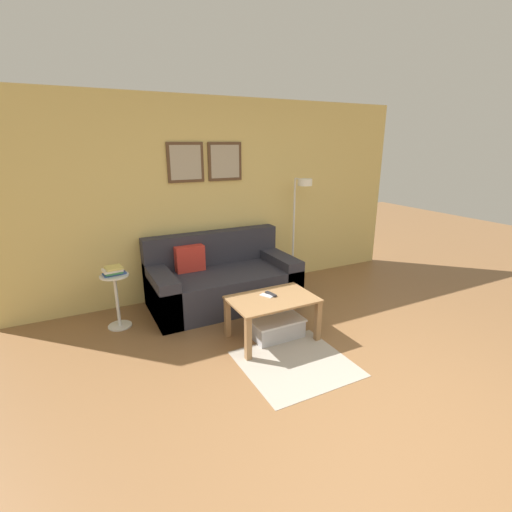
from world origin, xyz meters
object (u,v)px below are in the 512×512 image
Objects in this scene: coffee_table at (272,306)px; cell_phone at (267,296)px; side_table at (117,296)px; book_stack at (113,271)px; couch at (222,281)px; floor_lamp at (299,216)px; remote_control at (271,294)px; storage_bin at (276,327)px.

cell_phone is at bearing 109.40° from coffee_table.
side_table is 2.49× the size of book_stack.
couch reaches higher than side_table.
book_stack is 1.77× the size of cell_phone.
couch is at bearing 67.99° from cell_phone.
couch is at bearing 96.46° from coffee_table.
side_table is at bearing -175.38° from floor_lamp.
remote_control is (0.15, -1.01, 0.17)m from couch.
book_stack is at bearing 145.88° from storage_bin.
side_table is at bearing 144.20° from coffee_table.
remote_control is (1.43, -0.93, 0.10)m from side_table.
storage_bin is at bearing -33.95° from side_table.
coffee_table is 1.77m from floor_lamp.
floor_lamp reaches higher than book_stack.
remote_control is at bearing 71.67° from coffee_table.
cell_phone is (1.38, -0.94, 0.09)m from side_table.
remote_control is at bearing -22.32° from cell_phone.
coffee_table is 0.27m from storage_bin.
coffee_table is at bearing -35.98° from book_stack.
storage_bin is 0.37m from remote_control.
remote_control is (-0.03, 0.05, 0.36)m from storage_bin.
remote_control is (0.03, 0.08, 0.10)m from coffee_table.
couch is 1.03m from cell_phone.
coffee_table is 0.12m from cell_phone.
couch reaches higher than storage_bin.
remote_control is at bearing -81.55° from couch.
side_table is at bearing -78.76° from book_stack.
floor_lamp is at bearing 4.45° from book_stack.
side_table is (-2.52, -0.20, -0.64)m from floor_lamp.
couch is 2.06× the size of coffee_table.
book_stack is 1.72m from remote_control.
couch is 1.43m from floor_lamp.
side_table is at bearing -176.50° from couch.
couch is 12.97× the size of cell_phone.
couch is 7.32× the size of book_stack.
couch is 3.29× the size of storage_bin.
storage_bin is (0.06, 0.03, -0.26)m from coffee_table.
book_stack is (-2.52, -0.20, -0.34)m from floor_lamp.
book_stack is 1.68m from cell_phone.
coffee_table is 1.73m from side_table.
coffee_table is at bearing -98.06° from cell_phone.
couch is 1.10m from storage_bin.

